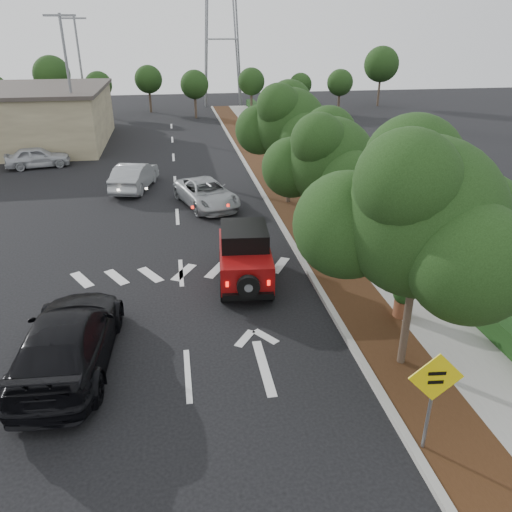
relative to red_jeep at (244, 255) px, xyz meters
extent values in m
plane|color=black|center=(-2.22, -5.01, -1.01)|extent=(120.00, 120.00, 0.00)
cube|color=#9E9B93|center=(2.38, 6.99, -0.93)|extent=(0.20, 70.00, 0.15)
cube|color=black|center=(3.38, 6.99, -0.95)|extent=(1.80, 70.00, 0.12)
cube|color=gray|center=(5.28, 6.99, -0.95)|extent=(2.00, 70.00, 0.12)
cube|color=black|center=(6.68, 6.99, -0.61)|extent=(0.80, 70.00, 0.80)
cylinder|color=black|center=(-0.65, 1.07, -0.63)|extent=(0.33, 0.78, 0.76)
cylinder|color=black|center=(0.83, 0.94, -0.63)|extent=(0.33, 0.78, 0.76)
cylinder|color=black|center=(-0.86, -1.31, -0.63)|extent=(0.33, 0.78, 0.76)
cylinder|color=black|center=(0.62, -1.44, -0.63)|extent=(0.33, 0.78, 0.76)
cube|color=maroon|center=(-0.02, -0.18, -0.11)|extent=(2.02, 3.65, 0.95)
cube|color=black|center=(0.01, 0.10, 0.67)|extent=(1.74, 2.07, 0.61)
cube|color=maroon|center=(0.10, 1.15, -0.18)|extent=(1.59, 1.11, 0.78)
cube|color=black|center=(-0.18, -2.01, -0.53)|extent=(1.63, 0.31, 0.21)
cylinder|color=black|center=(-0.19, -2.14, -0.11)|extent=(0.74, 0.27, 0.72)
cube|color=#FF190C|center=(-0.82, -1.90, -0.11)|extent=(0.10, 0.05, 0.17)
cube|color=#FF190C|center=(0.47, -2.01, -0.11)|extent=(0.10, 0.05, 0.17)
imported|color=#9CA0A4|center=(-0.72, 8.37, -0.36)|extent=(3.44, 5.09, 1.29)
imported|color=black|center=(-5.23, -4.06, -0.21)|extent=(2.55, 5.61, 1.59)
imported|color=#93959A|center=(-4.39, 11.88, -0.28)|extent=(2.57, 4.69, 1.47)
imported|color=#B4B7BD|center=(-10.75, 17.69, -0.35)|extent=(4.11, 2.29, 1.32)
cylinder|color=slate|center=(2.58, -8.37, 0.22)|extent=(0.08, 0.08, 2.20)
cube|color=yellow|center=(2.58, -8.40, 0.95)|extent=(1.12, 0.14, 1.13)
cube|color=black|center=(2.58, -8.42, 1.06)|extent=(0.36, 0.05, 0.08)
cube|color=black|center=(2.58, -8.42, 0.85)|extent=(0.31, 0.04, 0.08)
cylinder|color=brown|center=(4.38, -3.33, -0.63)|extent=(0.59, 0.59, 0.54)
sphere|color=black|center=(4.38, -3.33, -0.12)|extent=(0.67, 0.67, 0.67)
imported|color=black|center=(4.38, -3.33, -0.04)|extent=(0.62, 0.55, 0.63)
camera|label=1|loc=(-2.19, -15.57, 7.18)|focal=35.00mm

